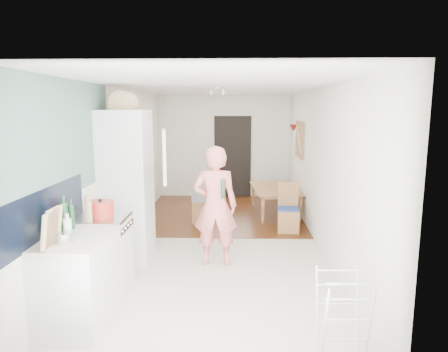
# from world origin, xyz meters

# --- Properties ---
(room_shell) EXTENTS (3.20, 7.00, 2.50)m
(room_shell) POSITION_xyz_m (0.00, 0.00, 1.25)
(room_shell) COLOR white
(room_shell) RESTS_ON ground
(floor) EXTENTS (3.20, 7.00, 0.01)m
(floor) POSITION_xyz_m (0.00, 0.00, 0.00)
(floor) COLOR beige
(floor) RESTS_ON ground
(wood_floor_overlay) EXTENTS (3.20, 3.30, 0.01)m
(wood_floor_overlay) POSITION_xyz_m (0.00, 1.85, 0.01)
(wood_floor_overlay) COLOR #552B0D
(wood_floor_overlay) RESTS_ON room_shell
(sage_wall_panel) EXTENTS (0.02, 3.00, 1.30)m
(sage_wall_panel) POSITION_xyz_m (-1.59, -2.00, 1.85)
(sage_wall_panel) COLOR slate
(sage_wall_panel) RESTS_ON room_shell
(tile_splashback) EXTENTS (0.02, 1.90, 0.50)m
(tile_splashback) POSITION_xyz_m (-1.59, -2.55, 1.15)
(tile_splashback) COLOR black
(tile_splashback) RESTS_ON room_shell
(doorway_recess) EXTENTS (0.90, 0.04, 2.00)m
(doorway_recess) POSITION_xyz_m (0.20, 3.48, 1.00)
(doorway_recess) COLOR black
(doorway_recess) RESTS_ON room_shell
(base_cabinet) EXTENTS (0.60, 0.90, 0.86)m
(base_cabinet) POSITION_xyz_m (-1.30, -2.55, 0.43)
(base_cabinet) COLOR silver
(base_cabinet) RESTS_ON room_shell
(worktop) EXTENTS (0.62, 0.92, 0.06)m
(worktop) POSITION_xyz_m (-1.30, -2.55, 0.89)
(worktop) COLOR beige
(worktop) RESTS_ON room_shell
(range_cooker) EXTENTS (0.60, 0.60, 0.88)m
(range_cooker) POSITION_xyz_m (-1.30, -1.80, 0.44)
(range_cooker) COLOR silver
(range_cooker) RESTS_ON room_shell
(cooker_top) EXTENTS (0.60, 0.60, 0.04)m
(cooker_top) POSITION_xyz_m (-1.30, -1.80, 0.90)
(cooker_top) COLOR #B3B3B5
(cooker_top) RESTS_ON room_shell
(fridge_housing) EXTENTS (0.66, 0.66, 2.15)m
(fridge_housing) POSITION_xyz_m (-1.27, -0.78, 1.07)
(fridge_housing) COLOR silver
(fridge_housing) RESTS_ON room_shell
(fridge_door) EXTENTS (0.14, 0.56, 0.70)m
(fridge_door) POSITION_xyz_m (-0.66, -1.08, 1.55)
(fridge_door) COLOR silver
(fridge_door) RESTS_ON room_shell
(fridge_interior) EXTENTS (0.02, 0.52, 0.66)m
(fridge_interior) POSITION_xyz_m (-0.96, -0.78, 1.55)
(fridge_interior) COLOR white
(fridge_interior) RESTS_ON room_shell
(pinboard) EXTENTS (0.03, 0.90, 0.70)m
(pinboard) POSITION_xyz_m (1.58, 1.90, 1.55)
(pinboard) COLOR tan
(pinboard) RESTS_ON room_shell
(pinboard_frame) EXTENTS (0.00, 0.94, 0.74)m
(pinboard_frame) POSITION_xyz_m (1.57, 1.90, 1.55)
(pinboard_frame) COLOR #A97646
(pinboard_frame) RESTS_ON room_shell
(wall_sconce) EXTENTS (0.18, 0.18, 0.16)m
(wall_sconce) POSITION_xyz_m (1.54, 2.55, 1.75)
(wall_sconce) COLOR maroon
(wall_sconce) RESTS_ON room_shell
(person) EXTENTS (0.72, 0.48, 1.98)m
(person) POSITION_xyz_m (-0.00, -0.91, 0.99)
(person) COLOR #F27A74
(person) RESTS_ON floor
(dining_table) EXTENTS (0.85, 1.40, 0.47)m
(dining_table) POSITION_xyz_m (1.12, 1.82, 0.24)
(dining_table) COLOR #A97646
(dining_table) RESTS_ON floor
(dining_chair) EXTENTS (0.39, 0.39, 0.87)m
(dining_chair) POSITION_xyz_m (1.21, 0.61, 0.44)
(dining_chair) COLOR #A97646
(dining_chair) RESTS_ON floor
(stool) EXTENTS (0.37, 0.37, 0.45)m
(stool) POSITION_xyz_m (-0.36, 1.12, 0.22)
(stool) COLOR #A97646
(stool) RESTS_ON floor
(grey_drape) EXTENTS (0.43, 0.43, 0.17)m
(grey_drape) POSITION_xyz_m (-0.33, 1.08, 0.53)
(grey_drape) COLOR gray
(grey_drape) RESTS_ON stool
(drying_rack) EXTENTS (0.39, 0.36, 0.75)m
(drying_rack) POSITION_xyz_m (1.22, -3.01, 0.38)
(drying_rack) COLOR silver
(drying_rack) RESTS_ON floor
(bread_bin) EXTENTS (0.42, 0.40, 0.19)m
(bread_bin) POSITION_xyz_m (-1.27, -0.73, 2.24)
(bread_bin) COLOR tan
(bread_bin) RESTS_ON fridge_housing
(red_casserole) EXTENTS (0.38, 0.38, 0.18)m
(red_casserole) POSITION_xyz_m (-1.30, -1.79, 1.01)
(red_casserole) COLOR red
(red_casserole) RESTS_ON cooker_top
(steel_pan) EXTENTS (0.20, 0.20, 0.09)m
(steel_pan) POSITION_xyz_m (-1.35, -2.71, 0.97)
(steel_pan) COLOR #B3B3B5
(steel_pan) RESTS_ON worktop
(held_bottle) EXTENTS (0.06, 0.06, 0.26)m
(held_bottle) POSITION_xyz_m (0.11, -1.09, 1.12)
(held_bottle) COLOR #174321
(held_bottle) RESTS_ON person
(bottle_a) EXTENTS (0.07, 0.07, 0.31)m
(bottle_a) POSITION_xyz_m (-1.46, -2.41, 1.08)
(bottle_a) COLOR #174321
(bottle_a) RESTS_ON worktop
(bottle_b) EXTENTS (0.07, 0.07, 0.26)m
(bottle_b) POSITION_xyz_m (-1.44, -2.27, 1.05)
(bottle_b) COLOR #174321
(bottle_b) RESTS_ON worktop
(bottle_c) EXTENTS (0.09, 0.09, 0.20)m
(bottle_c) POSITION_xyz_m (-1.35, -2.59, 1.02)
(bottle_c) COLOR silver
(bottle_c) RESTS_ON worktop
(pepper_mill_front) EXTENTS (0.07, 0.07, 0.23)m
(pepper_mill_front) POSITION_xyz_m (-1.36, -2.02, 1.04)
(pepper_mill_front) COLOR tan
(pepper_mill_front) RESTS_ON worktop
(pepper_mill_back) EXTENTS (0.08, 0.08, 0.24)m
(pepper_mill_back) POSITION_xyz_m (-1.35, -2.02, 1.04)
(pepper_mill_back) COLOR tan
(pepper_mill_back) RESTS_ON worktop
(chopping_boards) EXTENTS (0.06, 0.27, 0.37)m
(chopping_boards) POSITION_xyz_m (-1.38, -2.85, 1.10)
(chopping_boards) COLOR tan
(chopping_boards) RESTS_ON worktop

